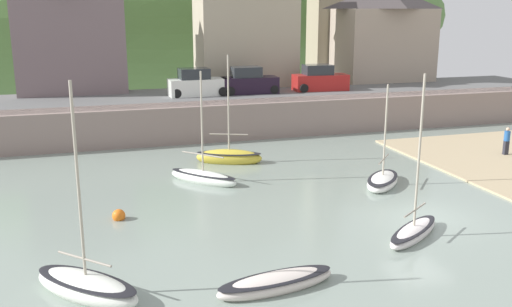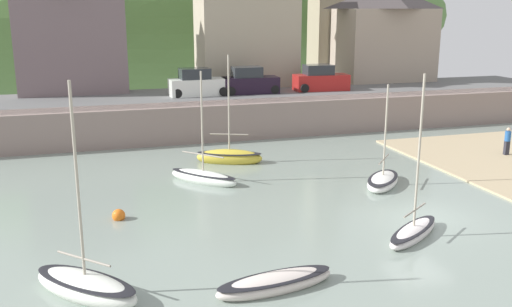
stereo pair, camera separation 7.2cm
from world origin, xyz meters
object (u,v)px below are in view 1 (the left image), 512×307
object	(u,v)px
sailboat_nearest_shore	(203,177)
mooring_buoy	(119,216)
parked_car_end_of_row	(320,80)
fishing_boat_green	(276,283)
sailboat_blue_trim	(86,286)
parked_car_by_wall	(249,82)
waterfront_building_right	(384,32)
parked_car_near_slipway	(197,84)
motorboat_with_cabin	(229,157)
sailboat_far_left	(414,231)
rowboat_small_beached	(383,180)
person_near_water	(507,140)
waterfront_building_centre	(246,17)
waterfront_building_left	(69,26)

from	to	relation	value
sailboat_nearest_shore	mooring_buoy	distance (m)	6.01
parked_car_end_of_row	mooring_buoy	size ratio (longest dim) A/B	7.76
sailboat_nearest_shore	fishing_boat_green	size ratio (longest dim) A/B	1.41
sailboat_blue_trim	parked_car_end_of_row	world-z (taller)	sailboat_blue_trim
parked_car_by_wall	waterfront_building_right	bearing A→B (deg)	20.11
parked_car_near_slipway	mooring_buoy	size ratio (longest dim) A/B	7.67
motorboat_with_cabin	parked_car_by_wall	distance (m)	11.11
sailboat_far_left	motorboat_with_cabin	distance (m)	13.18
rowboat_small_beached	parked_car_near_slipway	world-z (taller)	rowboat_small_beached
sailboat_nearest_shore	sailboat_far_left	xyz separation A→B (m)	(6.15, -9.28, -0.03)
fishing_boat_green	person_near_water	size ratio (longest dim) A/B	2.49
parked_car_end_of_row	person_near_water	bearing A→B (deg)	-61.25
waterfront_building_right	sailboat_nearest_shore	size ratio (longest dim) A/B	1.44
rowboat_small_beached	fishing_boat_green	bearing A→B (deg)	176.78
sailboat_far_left	waterfront_building_centre	bearing A→B (deg)	52.14
waterfront_building_left	waterfront_building_centre	world-z (taller)	waterfront_building_centre
sailboat_far_left	sailboat_blue_trim	xyz separation A→B (m)	(-11.90, -1.09, 0.05)
parked_car_by_wall	parked_car_end_of_row	size ratio (longest dim) A/B	0.99
waterfront_building_left	sailboat_blue_trim	world-z (taller)	waterfront_building_left
sailboat_nearest_shore	waterfront_building_right	bearing A→B (deg)	89.31
motorboat_with_cabin	sailboat_blue_trim	world-z (taller)	sailboat_blue_trim
sailboat_nearest_shore	person_near_water	xyz separation A→B (m)	(18.09, -0.07, 0.70)
sailboat_far_left	parked_car_near_slipway	world-z (taller)	sailboat_far_left
parked_car_near_slipway	waterfront_building_right	bearing A→B (deg)	12.70
parked_car_near_slipway	parked_car_by_wall	size ratio (longest dim) A/B	1.00
sailboat_nearest_shore	parked_car_by_wall	bearing A→B (deg)	111.99
sailboat_blue_trim	sailboat_nearest_shore	bearing A→B (deg)	107.18
mooring_buoy	motorboat_with_cabin	bearing A→B (deg)	48.38
motorboat_with_cabin	rowboat_small_beached	distance (m)	8.84
waterfront_building_left	motorboat_with_cabin	world-z (taller)	waterfront_building_left
person_near_water	waterfront_building_right	bearing A→B (deg)	84.92
waterfront_building_centre	rowboat_small_beached	size ratio (longest dim) A/B	2.10
sailboat_blue_trim	mooring_buoy	distance (m)	6.41
rowboat_small_beached	waterfront_building_left	bearing A→B (deg)	75.99
sailboat_blue_trim	waterfront_building_right	bearing A→B (deg)	94.04
waterfront_building_left	sailboat_far_left	bearing A→B (deg)	-65.72
waterfront_building_left	parked_car_near_slipway	distance (m)	10.35
waterfront_building_right	parked_car_by_wall	world-z (taller)	waterfront_building_right
sailboat_blue_trim	waterfront_building_left	bearing A→B (deg)	136.75
waterfront_building_right	person_near_water	xyz separation A→B (m)	(-1.58, -17.78, -5.52)
sailboat_far_left	parked_car_near_slipway	size ratio (longest dim) A/B	1.52
motorboat_with_cabin	waterfront_building_left	bearing A→B (deg)	142.24
rowboat_small_beached	person_near_water	bearing A→B (deg)	-31.38
parked_car_near_slipway	person_near_water	distance (m)	20.68
fishing_boat_green	parked_car_by_wall	size ratio (longest dim) A/B	0.97
parked_car_end_of_row	mooring_buoy	world-z (taller)	parked_car_end_of_row
sailboat_blue_trim	rowboat_small_beached	bearing A→B (deg)	73.56
sailboat_blue_trim	parked_car_end_of_row	size ratio (longest dim) A/B	1.59
sailboat_nearest_shore	mooring_buoy	size ratio (longest dim) A/B	10.53
waterfront_building_centre	sailboat_far_left	world-z (taller)	waterfront_building_centre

